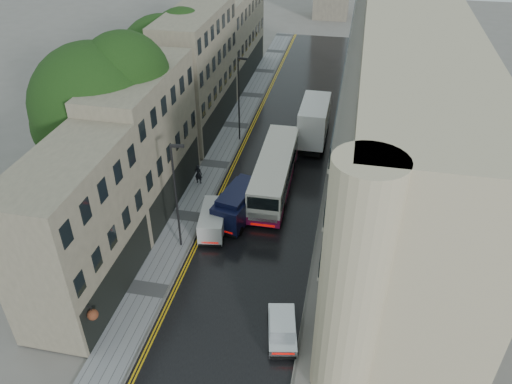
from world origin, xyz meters
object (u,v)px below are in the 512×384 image
at_px(tree_near, 101,127).
at_px(lamp_post_near, 176,198).
at_px(silver_hatchback, 270,345).
at_px(navy_van, 216,213).
at_px(lamp_post_far, 239,100).
at_px(white_van, 199,232).
at_px(cream_bus, 253,193).
at_px(pedestrian, 198,174).
at_px(white_lorry, 300,129).
at_px(tree_far, 165,75).

relative_size(tree_near, lamp_post_near, 1.66).
distance_m(silver_hatchback, lamp_post_near, 12.09).
distance_m(navy_van, lamp_post_far, 14.82).
bearing_deg(white_van, cream_bus, 50.88).
bearing_deg(lamp_post_far, pedestrian, -95.26).
distance_m(navy_van, pedestrian, 6.60).
relative_size(silver_hatchback, white_van, 0.87).
bearing_deg(navy_van, white_lorry, 83.23).
bearing_deg(lamp_post_near, navy_van, 42.23).
bearing_deg(cream_bus, navy_van, -127.86).
bearing_deg(silver_hatchback, tree_near, 130.11).
relative_size(pedestrian, lamp_post_far, 0.22).
xyz_separation_m(tree_far, navy_van, (8.99, -14.70, -4.80)).
distance_m(pedestrian, lamp_post_near, 9.07).
distance_m(cream_bus, lamp_post_near, 7.57).
bearing_deg(navy_van, silver_hatchback, -48.44).
height_order(tree_near, white_van, tree_near).
distance_m(white_lorry, pedestrian, 11.27).
bearing_deg(lamp_post_far, navy_van, -78.41).
bearing_deg(tree_near, silver_hatchback, -38.90).
bearing_deg(white_van, tree_far, 108.22).
height_order(white_van, pedestrian, pedestrian).
xyz_separation_m(cream_bus, white_lorry, (2.35, 10.76, 0.64)).
bearing_deg(cream_bus, white_lorry, 76.63).
bearing_deg(silver_hatchback, tree_far, 109.76).
bearing_deg(pedestrian, tree_near, 37.93).
relative_size(cream_bus, white_lorry, 1.38).
bearing_deg(white_van, lamp_post_far, 84.73).
relative_size(tree_near, white_van, 3.29).
xyz_separation_m(tree_far, cream_bus, (11.26, -11.67, -4.60)).
bearing_deg(white_lorry, pedestrian, -133.98).
xyz_separation_m(tree_far, lamp_post_near, (6.99, -17.31, -1.92)).
distance_m(tree_far, lamp_post_near, 18.77).
bearing_deg(white_lorry, navy_van, -108.28).
distance_m(white_lorry, silver_hatchback, 24.66).
relative_size(pedestrian, lamp_post_near, 0.22).
distance_m(silver_hatchback, white_van, 11.19).
bearing_deg(lamp_post_far, silver_hatchback, -67.52).
bearing_deg(white_van, tree_near, 148.65).
height_order(white_lorry, pedestrian, white_lorry).
height_order(tree_near, pedestrian, tree_near).
xyz_separation_m(white_lorry, lamp_post_near, (-6.63, -16.41, 2.04)).
bearing_deg(pedestrian, lamp_post_near, 102.36).
distance_m(white_lorry, lamp_post_near, 17.81).
relative_size(tree_far, cream_bus, 1.06).
distance_m(white_lorry, navy_van, 14.57).
bearing_deg(white_lorry, lamp_post_near, -111.73).
xyz_separation_m(cream_bus, lamp_post_far, (-3.82, 11.41, 2.73)).
xyz_separation_m(tree_near, cream_bus, (11.56, 1.33, -5.32)).
xyz_separation_m(tree_near, lamp_post_far, (7.74, 12.74, -2.59)).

